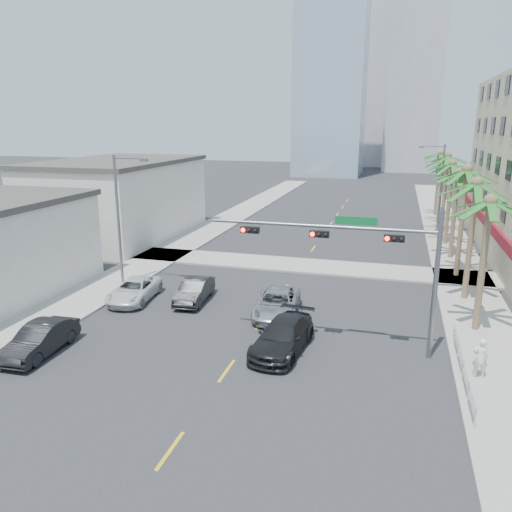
{
  "coord_description": "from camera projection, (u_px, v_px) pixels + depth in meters",
  "views": [
    {
      "loc": [
        6.97,
        -15.63,
        11.03
      ],
      "look_at": [
        -0.72,
        11.49,
        3.5
      ],
      "focal_mm": 35.0,
      "sensor_mm": 36.0,
      "label": 1
    }
  ],
  "objects": [
    {
      "name": "ground",
      "position": [
        193.0,
        419.0,
        19.21
      ],
      "size": [
        260.0,
        260.0,
        0.0
      ],
      "primitive_type": "plane",
      "color": "#262628",
      "rests_on": "ground"
    },
    {
      "name": "sidewalk_right",
      "position": [
        465.0,
        286.0,
        34.62
      ],
      "size": [
        4.0,
        120.0,
        0.15
      ],
      "primitive_type": "cube",
      "color": "gray",
      "rests_on": "ground"
    },
    {
      "name": "sidewalk_left",
      "position": [
        152.0,
        261.0,
        40.94
      ],
      "size": [
        4.0,
        120.0,
        0.15
      ],
      "primitive_type": "cube",
      "color": "gray",
      "rests_on": "ground"
    },
    {
      "name": "sidewalk_cross",
      "position": [
        301.0,
        265.0,
        39.64
      ],
      "size": [
        80.0,
        4.0,
        0.15
      ],
      "primitive_type": "cube",
      "color": "gray",
      "rests_on": "ground"
    },
    {
      "name": "building_left_far",
      "position": [
        119.0,
        200.0,
        49.44
      ],
      "size": [
        11.0,
        18.0,
        7.2
      ],
      "primitive_type": "cube",
      "color": "beige",
      "rests_on": "ground"
    },
    {
      "name": "tower_far_left",
      "position": [
        332.0,
        58.0,
        103.41
      ],
      "size": [
        14.0,
        14.0,
        48.0
      ],
      "primitive_type": "cube",
      "color": "#99B2C6",
      "rests_on": "ground"
    },
    {
      "name": "tower_far_right",
      "position": [
        418.0,
        35.0,
        111.32
      ],
      "size": [
        12.0,
        12.0,
        60.0
      ],
      "primitive_type": "cube",
      "color": "#ADADB2",
      "rests_on": "ground"
    },
    {
      "name": "tower_far_center",
      "position": [
        366.0,
        84.0,
        130.75
      ],
      "size": [
        16.0,
        16.0,
        42.0
      ],
      "primitive_type": "cube",
      "color": "#ADADB2",
      "rests_on": "ground"
    },
    {
      "name": "traffic_signal_mast",
      "position": [
        367.0,
        252.0,
        23.77
      ],
      "size": [
        11.12,
        0.54,
        7.2
      ],
      "color": "slate",
      "rests_on": "ground"
    },
    {
      "name": "palm_tree_0",
      "position": [
        490.0,
        203.0,
        25.48
      ],
      "size": [
        4.8,
        4.8,
        7.8
      ],
      "color": "brown",
      "rests_on": "ground"
    },
    {
      "name": "palm_tree_1",
      "position": [
        477.0,
        184.0,
        30.22
      ],
      "size": [
        4.8,
        4.8,
        8.16
      ],
      "color": "brown",
      "rests_on": "ground"
    },
    {
      "name": "palm_tree_2",
      "position": [
        467.0,
        171.0,
        34.96
      ],
      "size": [
        4.8,
        4.8,
        8.52
      ],
      "color": "brown",
      "rests_on": "ground"
    },
    {
      "name": "palm_tree_3",
      "position": [
        458.0,
        174.0,
        39.97
      ],
      "size": [
        4.8,
        4.8,
        7.8
      ],
      "color": "brown",
      "rests_on": "ground"
    },
    {
      "name": "palm_tree_4",
      "position": [
        453.0,
        164.0,
        44.72
      ],
      "size": [
        4.8,
        4.8,
        8.16
      ],
      "color": "brown",
      "rests_on": "ground"
    },
    {
      "name": "palm_tree_5",
      "position": [
        448.0,
        157.0,
        49.46
      ],
      "size": [
        4.8,
        4.8,
        8.52
      ],
      "color": "brown",
      "rests_on": "ground"
    },
    {
      "name": "palm_tree_6",
      "position": [
        443.0,
        160.0,
        54.47
      ],
      "size": [
        4.8,
        4.8,
        7.8
      ],
      "color": "brown",
      "rests_on": "ground"
    },
    {
      "name": "palm_tree_7",
      "position": [
        440.0,
        154.0,
        59.22
      ],
      "size": [
        4.8,
        4.8,
        8.16
      ],
      "color": "brown",
      "rests_on": "ground"
    },
    {
      "name": "streetlight_left",
      "position": [
        121.0,
        214.0,
        33.81
      ],
      "size": [
        2.55,
        0.25,
        9.0
      ],
      "color": "slate",
      "rests_on": "ground"
    },
    {
      "name": "streetlight_right",
      "position": [
        439.0,
        184.0,
        50.32
      ],
      "size": [
        2.55,
        0.25,
        9.0
      ],
      "color": "slate",
      "rests_on": "ground"
    },
    {
      "name": "guardrail",
      "position": [
        463.0,
        367.0,
        21.9
      ],
      "size": [
        0.08,
        8.08,
        1.0
      ],
      "color": "silver",
      "rests_on": "ground"
    },
    {
      "name": "car_parked_mid",
      "position": [
        40.0,
        339.0,
        24.48
      ],
      "size": [
        1.8,
        4.64,
        1.51
      ],
      "primitive_type": "imported",
      "rotation": [
        0.0,
        0.0,
        0.04
      ],
      "color": "black",
      "rests_on": "ground"
    },
    {
      "name": "car_parked_far",
      "position": [
        134.0,
        290.0,
        31.91
      ],
      "size": [
        2.77,
        5.13,
        1.37
      ],
      "primitive_type": "imported",
      "rotation": [
        0.0,
        0.0,
        0.11
      ],
      "color": "silver",
      "rests_on": "ground"
    },
    {
      "name": "car_lane_left",
      "position": [
        194.0,
        291.0,
        31.69
      ],
      "size": [
        1.9,
        4.51,
        1.45
      ],
      "primitive_type": "imported",
      "rotation": [
        0.0,
        0.0,
        0.08
      ],
      "color": "black",
      "rests_on": "ground"
    },
    {
      "name": "car_lane_center",
      "position": [
        277.0,
        303.0,
        29.42
      ],
      "size": [
        2.99,
        5.54,
        1.48
      ],
      "primitive_type": "imported",
      "rotation": [
        0.0,
        0.0,
        0.1
      ],
      "color": "#B4B4B9",
      "rests_on": "ground"
    },
    {
      "name": "car_lane_right",
      "position": [
        283.0,
        336.0,
        24.77
      ],
      "size": [
        2.71,
        5.53,
        1.55
      ],
      "primitive_type": "imported",
      "rotation": [
        0.0,
        0.0,
        -0.1
      ],
      "color": "black",
      "rests_on": "ground"
    },
    {
      "name": "pedestrian",
      "position": [
        480.0,
        358.0,
        21.88
      ],
      "size": [
        0.7,
        0.49,
        1.82
      ],
      "primitive_type": "imported",
      "rotation": [
        0.0,
        0.0,
        3.23
      ],
      "color": "white",
      "rests_on": "sidewalk_right"
    }
  ]
}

